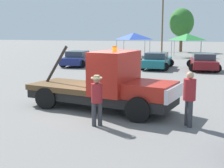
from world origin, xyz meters
name	(u,v)px	position (x,y,z in m)	size (l,w,h in m)	color
ground_plane	(100,109)	(0.00, 0.00, 0.00)	(160.00, 160.00, 0.00)	slate
tow_truck	(108,86)	(0.38, -0.08, 0.98)	(6.37, 3.15, 2.55)	black
person_near_truck	(189,95)	(3.54, -1.35, 1.06)	(0.41, 0.41, 1.83)	#38383D
person_at_hood	(97,96)	(0.63, -2.17, 1.00)	(0.38, 0.38, 1.70)	#38383D
parked_car_navy	(78,59)	(-6.93, 14.20, 0.65)	(2.54, 4.54, 1.34)	navy
parked_car_cream	(123,59)	(-2.97, 15.10, 0.65)	(2.88, 4.47, 1.34)	beige
parked_car_teal	(157,61)	(0.13, 14.22, 0.65)	(2.53, 4.62, 1.34)	#196670
parked_car_maroon	(203,62)	(3.84, 14.34, 0.65)	(2.75, 4.72, 1.34)	maroon
canopy_tent_blue	(134,36)	(-4.50, 25.92, 2.46)	(3.47, 3.47, 2.86)	#9E9EA3
canopy_tent_green	(187,37)	(1.84, 26.07, 2.39)	(3.28, 3.28, 2.79)	#9E9EA3
tree_center	(182,23)	(0.40, 35.89, 4.26)	(3.56, 3.56, 6.35)	brown
utility_pole	(163,17)	(-2.37, 35.64, 5.08)	(2.20, 0.24, 9.62)	brown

